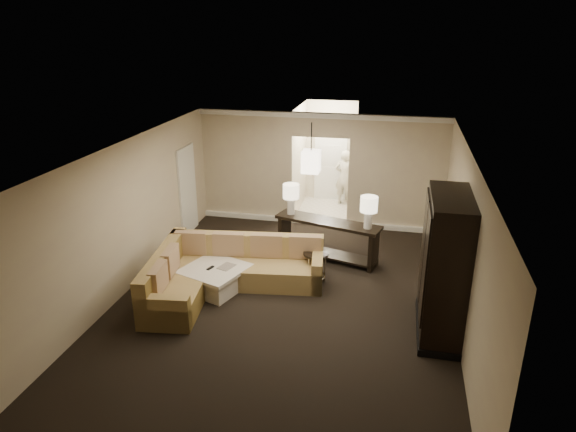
% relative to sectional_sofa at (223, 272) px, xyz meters
% --- Properties ---
extents(ground, '(8.00, 8.00, 0.00)m').
position_rel_sectional_sofa_xyz_m(ground, '(1.24, -0.23, -0.36)').
color(ground, black).
rests_on(ground, ground).
extents(wall_back, '(6.00, 0.04, 2.80)m').
position_rel_sectional_sofa_xyz_m(wall_back, '(1.24, 3.77, 1.04)').
color(wall_back, '#C6B096').
rests_on(wall_back, ground).
extents(wall_front, '(6.00, 0.04, 2.80)m').
position_rel_sectional_sofa_xyz_m(wall_front, '(1.24, -4.23, 1.04)').
color(wall_front, '#C6B096').
rests_on(wall_front, ground).
extents(wall_left, '(0.04, 8.00, 2.80)m').
position_rel_sectional_sofa_xyz_m(wall_left, '(-1.76, -0.23, 1.04)').
color(wall_left, '#C6B096').
rests_on(wall_left, ground).
extents(wall_right, '(0.04, 8.00, 2.80)m').
position_rel_sectional_sofa_xyz_m(wall_right, '(4.24, -0.23, 1.04)').
color(wall_right, '#C6B096').
rests_on(wall_right, ground).
extents(ceiling, '(6.00, 8.00, 0.02)m').
position_rel_sectional_sofa_xyz_m(ceiling, '(1.24, -0.23, 2.44)').
color(ceiling, silver).
rests_on(ceiling, wall_back).
extents(crown_molding, '(6.00, 0.10, 0.12)m').
position_rel_sectional_sofa_xyz_m(crown_molding, '(1.24, 3.72, 2.37)').
color(crown_molding, white).
rests_on(crown_molding, wall_back).
extents(baseboard, '(6.00, 0.10, 0.12)m').
position_rel_sectional_sofa_xyz_m(baseboard, '(1.24, 3.72, -0.30)').
color(baseboard, white).
rests_on(baseboard, ground).
extents(side_door, '(0.05, 0.90, 2.10)m').
position_rel_sectional_sofa_xyz_m(side_door, '(-1.73, 2.57, 0.69)').
color(side_door, white).
rests_on(side_door, ground).
extents(foyer, '(1.44, 2.02, 2.80)m').
position_rel_sectional_sofa_xyz_m(foyer, '(1.24, 5.11, 0.94)').
color(foyer, silver).
rests_on(foyer, ground).
extents(sectional_sofa, '(3.14, 2.70, 0.91)m').
position_rel_sectional_sofa_xyz_m(sectional_sofa, '(0.00, 0.00, 0.00)').
color(sectional_sofa, brown).
rests_on(sectional_sofa, ground).
extents(coffee_table, '(1.38, 1.38, 0.45)m').
position_rel_sectional_sofa_xyz_m(coffee_table, '(-0.16, 0.01, -0.14)').
color(coffee_table, white).
rests_on(coffee_table, ground).
extents(console_table, '(2.33, 1.11, 0.88)m').
position_rel_sectional_sofa_xyz_m(console_table, '(1.74, 1.77, 0.16)').
color(console_table, black).
rests_on(console_table, ground).
extents(armoire, '(0.70, 1.63, 2.35)m').
position_rel_sectional_sofa_xyz_m(armoire, '(3.93, -0.55, 0.76)').
color(armoire, black).
rests_on(armoire, ground).
extents(drink_table, '(0.49, 0.49, 0.61)m').
position_rel_sectional_sofa_xyz_m(drink_table, '(1.66, 0.71, 0.08)').
color(drink_table, black).
rests_on(drink_table, ground).
extents(table_lamp_left, '(0.35, 0.35, 0.67)m').
position_rel_sectional_sofa_xyz_m(table_lamp_left, '(0.89, 2.01, 0.96)').
color(table_lamp_left, silver).
rests_on(table_lamp_left, console_table).
extents(table_lamp_right, '(0.35, 0.35, 0.67)m').
position_rel_sectional_sofa_xyz_m(table_lamp_right, '(2.58, 1.54, 0.96)').
color(table_lamp_right, silver).
rests_on(table_lamp_right, console_table).
extents(pendant_light, '(0.38, 0.38, 1.09)m').
position_rel_sectional_sofa_xyz_m(pendant_light, '(1.24, 2.47, 1.59)').
color(pendant_light, black).
rests_on(pendant_light, ceiling).
extents(person, '(0.70, 0.55, 1.70)m').
position_rel_sectional_sofa_xyz_m(person, '(1.69, 5.37, 0.49)').
color(person, beige).
rests_on(person, ground).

